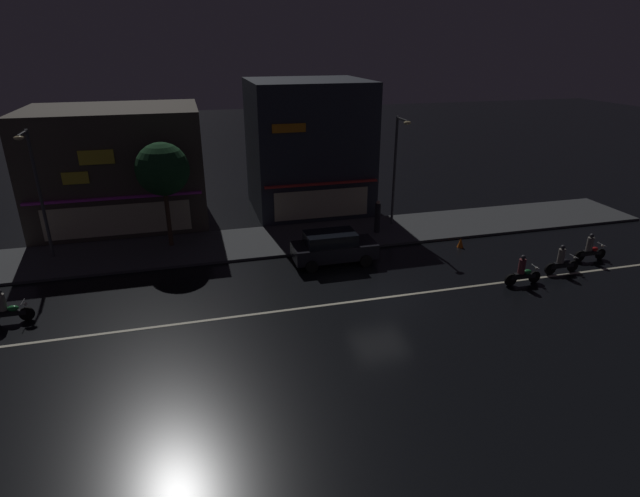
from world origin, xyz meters
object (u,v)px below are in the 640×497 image
Objects in this scene: streetlamp_west at (37,185)px; parked_car_near_kerb at (333,247)px; motorcycle_opposite_lane at (6,309)px; motorcycle_trailing_far at (562,262)px; streetlamp_mid at (397,163)px; motorcycle_following at (523,272)px; motorcycle_lead at (590,249)px; traffic_cone at (461,243)px; pedestrian_on_sidewalk at (377,217)px.

streetlamp_west reaches higher than parked_car_near_kerb.
motorcycle_opposite_lane is 1.00× the size of motorcycle_trailing_far.
motorcycle_following is at bearing -72.69° from streetlamp_mid.
streetlamp_mid is 10.57m from motorcycle_trailing_far.
motorcycle_lead is (27.23, -7.24, -3.45)m from streetlamp_west.
motorcycle_following is at bearing -85.03° from traffic_cone.
streetlamp_west is at bearing -42.30° from pedestrian_on_sidewalk.
streetlamp_west is 3.49× the size of motorcycle_trailing_far.
streetlamp_west is at bearing 169.92° from traffic_cone.
parked_car_near_kerb is at bearing -140.24° from streetlamp_mid.
streetlamp_mid reaches higher than motorcycle_lead.
motorcycle_opposite_lane and motorcycle_trailing_far have the same top height.
parked_car_near_kerb is 2.26× the size of motorcycle_trailing_far.
motorcycle_following is (2.80, -8.99, -3.41)m from streetlamp_mid.
motorcycle_lead is 5.37m from motorcycle_following.
motorcycle_lead is at bearing -43.15° from streetlamp_mid.
pedestrian_on_sidewalk reaches higher than motorcycle_lead.
streetlamp_mid is at bearing 11.72° from motorcycle_opposite_lane.
streetlamp_west is 28.39m from motorcycle_lead.
parked_car_near_kerb reaches higher than motorcycle_opposite_lane.
motorcycle_trailing_far is (24.72, -8.20, -3.45)m from streetlamp_west.
streetlamp_west is 3.49× the size of motorcycle_lead.
pedestrian_on_sidewalk reaches higher than traffic_cone.
traffic_cone is at bearing 99.97° from pedestrian_on_sidewalk.
parked_car_near_kerb is at bearing -30.75° from motorcycle_following.
pedestrian_on_sidewalk is at bearing -2.21° from streetlamp_west.
motorcycle_following is at bearing 77.33° from pedestrian_on_sidewalk.
pedestrian_on_sidewalk is 1.02× the size of motorcycle_opposite_lane.
motorcycle_trailing_far is (6.83, -7.52, -0.41)m from pedestrian_on_sidewalk.
motorcycle_lead is at bearing -163.01° from motorcycle_following.
motorcycle_opposite_lane is 25.13m from motorcycle_trailing_far.
motorcycle_following is 3.45× the size of traffic_cone.
streetlamp_west is at bearing 79.84° from motorcycle_opposite_lane.
motorcycle_following is 2.69m from motorcycle_trailing_far.
pedestrian_on_sidewalk reaches higher than motorcycle_opposite_lane.
motorcycle_lead is at bearing 104.86° from pedestrian_on_sidewalk.
motorcycle_lead is (7.94, -7.44, -3.41)m from streetlamp_mid.
streetlamp_west is 1.01× the size of streetlamp_mid.
pedestrian_on_sidewalk reaches higher than parked_car_near_kerb.
motorcycle_following is at bearing -12.95° from motorcycle_opposite_lane.
motorcycle_lead is 1.00× the size of motorcycle_following.
pedestrian_on_sidewalk is at bearing 126.35° from motorcycle_trailing_far.
motorcycle_trailing_far is at bearing -21.57° from parked_car_near_kerb.
streetlamp_mid is 1.52× the size of parked_car_near_kerb.
pedestrian_on_sidewalk is 11.42m from motorcycle_lead.
streetlamp_west reaches higher than motorcycle_trailing_far.
parked_car_near_kerb is 2.26× the size of motorcycle_following.
streetlamp_west is at bearing -179.40° from streetlamp_mid.
motorcycle_trailing_far is at bearing -167.18° from motorcycle_following.
streetlamp_west is 15.10m from parked_car_near_kerb.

